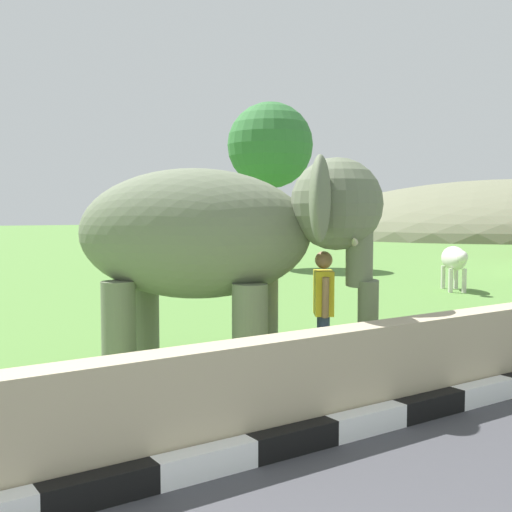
% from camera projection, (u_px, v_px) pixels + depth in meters
% --- Properties ---
extents(striped_curb, '(16.20, 0.20, 0.24)m').
position_uv_depth(striped_curb, '(36.00, 505.00, 4.42)').
color(striped_curb, white).
rests_on(striped_curb, ground_plane).
extents(barrier_parapet, '(28.00, 0.36, 1.00)m').
position_uv_depth(barrier_parapet, '(283.00, 389.00, 5.95)').
color(barrier_parapet, tan).
rests_on(barrier_parapet, ground_plane).
extents(elephant, '(3.85, 3.82, 2.85)m').
position_uv_depth(elephant, '(220.00, 237.00, 8.22)').
color(elephant, '#666F57').
rests_on(elephant, ground_plane).
extents(person_handler, '(0.44, 0.59, 1.66)m').
position_uv_depth(person_handler, '(323.00, 307.00, 8.32)').
color(person_handler, navy).
rests_on(person_handler, ground_plane).
extents(cow_near, '(1.49, 1.75, 1.23)m').
position_uv_depth(cow_near, '(454.00, 259.00, 17.48)').
color(cow_near, beige).
rests_on(cow_near, ground_plane).
extents(tree_distant, '(3.30, 3.30, 6.39)m').
position_uv_depth(tree_distant, '(270.00, 146.00, 24.43)').
color(tree_distant, brown).
rests_on(tree_distant, ground_plane).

